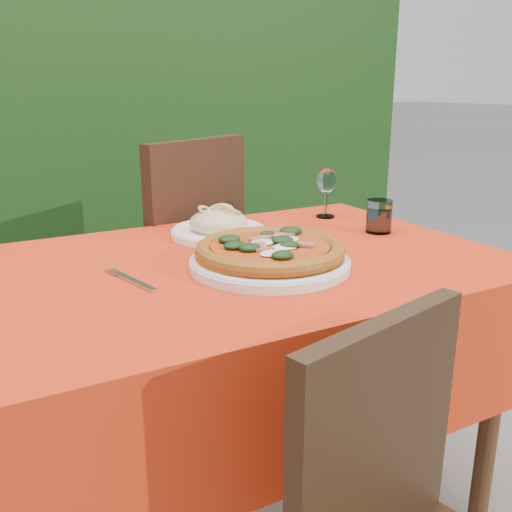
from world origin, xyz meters
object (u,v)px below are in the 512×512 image
chair_far (176,260)px  wine_glass (327,182)px  fork (135,282)px  pasta_plate (219,227)px  water_glass (379,218)px  pizza_plate (270,254)px

chair_far → wine_glass: 0.59m
fork → pasta_plate: bearing=26.5°
pasta_plate → fork: 0.42m
pasta_plate → water_glass: 0.45m
pasta_plate → water_glass: (0.41, -0.18, 0.02)m
pizza_plate → pasta_plate: bearing=86.4°
wine_glass → water_glass: bearing=-85.5°
pizza_plate → pasta_plate: 0.31m
chair_far → pizza_plate: bearing=61.5°
pasta_plate → pizza_plate: bearing=-93.6°
pizza_plate → water_glass: water_glass is taller
water_glass → wine_glass: size_ratio=0.59×
pasta_plate → fork: size_ratio=1.32×
pizza_plate → pasta_plate: (0.02, 0.31, -0.00)m
pasta_plate → wine_glass: wine_glass is taller
pizza_plate → wine_glass: size_ratio=2.31×
pizza_plate → wine_glass: bearing=41.2°
pizza_plate → chair_far: bearing=86.5°
wine_glass → fork: (-0.72, -0.32, -0.11)m
water_glass → wine_glass: (-0.02, 0.23, 0.07)m
chair_far → pasta_plate: size_ratio=3.74×
pizza_plate → wine_glass: (0.42, 0.36, 0.08)m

